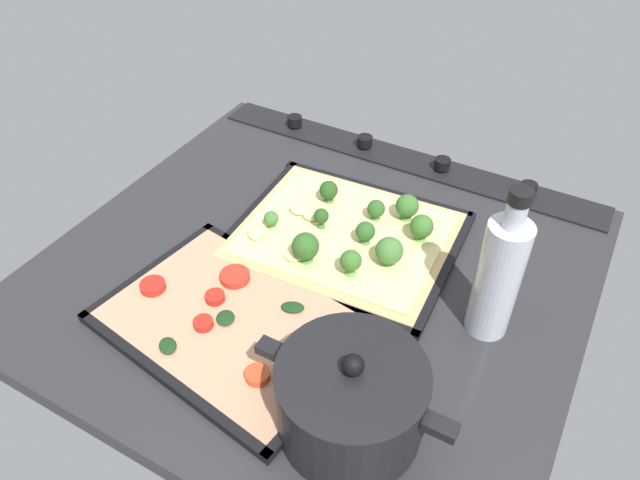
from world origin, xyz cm
name	(u,v)px	position (x,y,z in cm)	size (l,w,h in cm)	color
ground_plane	(316,273)	(0.00, 0.00, -1.50)	(75.67, 70.85, 3.00)	#28282B
stove_control_panel	(402,157)	(0.00, -31.92, 0.56)	(72.64, 7.00, 2.60)	black
baking_tray_front	(344,240)	(-1.20, -6.88, 0.37)	(34.91, 30.04, 1.30)	black
broccoli_pizza	(348,234)	(-1.87, -6.72, 1.95)	(32.38, 27.51, 6.01)	tan
baking_tray_back	(233,324)	(3.95, 15.36, 0.37)	(36.82, 28.82, 1.30)	black
veggie_pizza_back	(233,320)	(3.83, 15.26, 1.07)	(34.09, 26.09, 1.90)	tan
cooking_pot	(351,400)	(-16.30, 21.00, 5.05)	(23.48, 16.61, 12.38)	black
oil_bottle	(499,276)	(-25.31, -0.97, 9.30)	(5.52, 5.52, 22.34)	#B7BCC6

